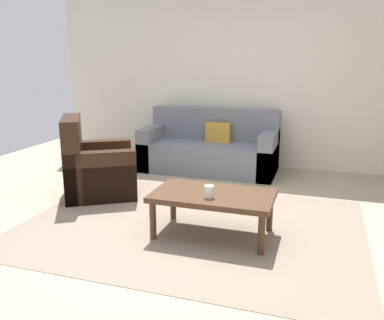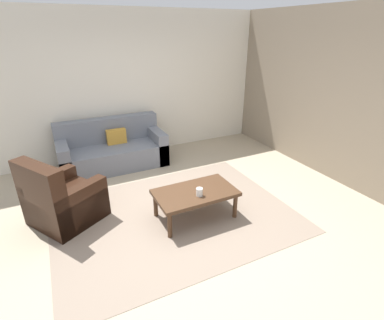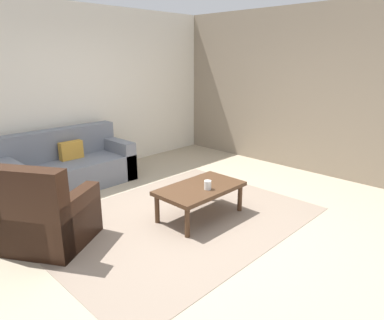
{
  "view_description": "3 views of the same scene",
  "coord_description": "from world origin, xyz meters",
  "px_view_note": "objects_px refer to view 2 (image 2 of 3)",
  "views": [
    {
      "loc": [
        1.17,
        -3.57,
        1.6
      ],
      "look_at": [
        -0.04,
        0.15,
        0.63
      ],
      "focal_mm": 38.1,
      "sensor_mm": 36.0,
      "label": 1
    },
    {
      "loc": [
        -1.31,
        -3.22,
        2.43
      ],
      "look_at": [
        0.29,
        0.02,
        0.8
      ],
      "focal_mm": 27.33,
      "sensor_mm": 36.0,
      "label": 2
    },
    {
      "loc": [
        -2.73,
        -2.91,
        1.97
      ],
      "look_at": [
        0.3,
        0.04,
        0.71
      ],
      "focal_mm": 32.53,
      "sensor_mm": 36.0,
      "label": 3
    }
  ],
  "objects_px": {
    "couch_main": "(112,150)",
    "coffee_table": "(195,194)",
    "armchair_leather": "(61,203)",
    "cup": "(199,192)"
  },
  "relations": [
    {
      "from": "cup",
      "to": "armchair_leather",
      "type": "bearing_deg",
      "value": 154.06
    },
    {
      "from": "armchair_leather",
      "to": "coffee_table",
      "type": "relative_size",
      "value": 1.0
    },
    {
      "from": "coffee_table",
      "to": "cup",
      "type": "relative_size",
      "value": 10.11
    },
    {
      "from": "coffee_table",
      "to": "couch_main",
      "type": "bearing_deg",
      "value": 105.98
    },
    {
      "from": "couch_main",
      "to": "cup",
      "type": "xyz_separation_m",
      "value": [
        0.64,
        -2.38,
        0.17
      ]
    },
    {
      "from": "couch_main",
      "to": "armchair_leather",
      "type": "height_order",
      "value": "armchair_leather"
    },
    {
      "from": "couch_main",
      "to": "armchair_leather",
      "type": "distance_m",
      "value": 1.88
    },
    {
      "from": "couch_main",
      "to": "coffee_table",
      "type": "bearing_deg",
      "value": -74.02
    },
    {
      "from": "armchair_leather",
      "to": "cup",
      "type": "bearing_deg",
      "value": -25.94
    },
    {
      "from": "couch_main",
      "to": "coffee_table",
      "type": "distance_m",
      "value": 2.35
    }
  ]
}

